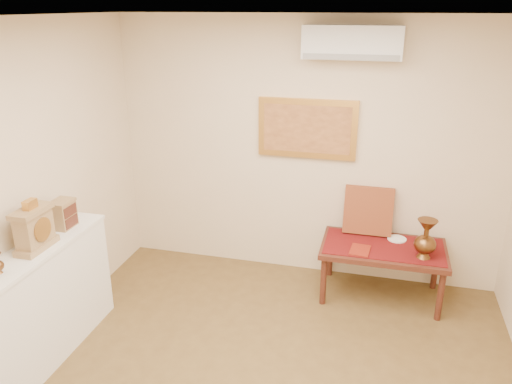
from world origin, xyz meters
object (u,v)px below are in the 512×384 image
(low_table, at_px, (383,253))
(wooden_chest, at_px, (63,214))
(mantel_clock, at_px, (34,228))
(display_ledge, at_px, (21,321))
(brass_urn_tall, at_px, (426,235))

(low_table, bearing_deg, wooden_chest, -156.06)
(mantel_clock, bearing_deg, display_ledge, -95.90)
(brass_urn_tall, bearing_deg, display_ledge, -150.27)
(display_ledge, distance_m, low_table, 3.27)
(display_ledge, relative_size, low_table, 1.68)
(wooden_chest, xyz_separation_m, low_table, (2.68, 1.19, -0.62))
(brass_urn_tall, height_order, low_table, brass_urn_tall)
(brass_urn_tall, xyz_separation_m, wooden_chest, (-3.04, -1.04, 0.31))
(mantel_clock, bearing_deg, brass_urn_tall, 25.78)
(wooden_chest, relative_size, low_table, 0.20)
(mantel_clock, distance_m, low_table, 3.16)
(brass_urn_tall, height_order, wooden_chest, wooden_chest)
(brass_urn_tall, distance_m, display_ledge, 3.51)
(brass_urn_tall, relative_size, display_ledge, 0.23)
(mantel_clock, height_order, low_table, mantel_clock)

